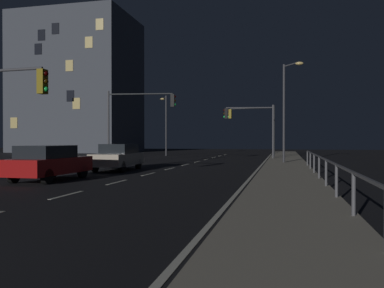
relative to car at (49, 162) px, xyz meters
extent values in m
plane|color=black|center=(3.23, 4.55, -0.82)|extent=(112.00, 112.00, 0.00)
cube|color=#9E937F|center=(10.35, 4.55, -0.75)|extent=(2.95, 77.00, 0.14)
cube|color=silver|center=(3.23, -3.95, -0.82)|extent=(0.14, 2.00, 0.01)
cube|color=silver|center=(3.23, 0.05, -0.82)|extent=(0.14, 2.00, 0.01)
cube|color=silver|center=(3.23, 4.05, -0.82)|extent=(0.14, 2.00, 0.01)
cube|color=silver|center=(3.23, 8.05, -0.82)|extent=(0.14, 2.00, 0.01)
cube|color=silver|center=(3.23, 12.05, -0.82)|extent=(0.14, 2.00, 0.01)
cube|color=silver|center=(3.23, 16.05, -0.82)|extent=(0.14, 2.00, 0.01)
cube|color=silver|center=(3.23, 20.05, -0.82)|extent=(0.14, 2.00, 0.01)
cube|color=silver|center=(3.23, 24.05, -0.82)|extent=(0.14, 2.00, 0.01)
cube|color=silver|center=(3.23, 28.05, -0.82)|extent=(0.14, 2.00, 0.01)
cube|color=silver|center=(3.23, 32.05, -0.82)|extent=(0.14, 2.00, 0.01)
cube|color=silver|center=(8.63, 9.55, -0.82)|extent=(0.14, 53.00, 0.01)
cube|color=#B71414|center=(0.00, 0.07, -0.15)|extent=(1.88, 4.42, 0.70)
cube|color=#1E2328|center=(0.00, -0.18, 0.47)|extent=(1.63, 2.49, 0.55)
cylinder|color=black|center=(-0.78, 1.49, -0.50)|extent=(0.23, 0.64, 0.64)
cylinder|color=black|center=(0.82, 1.46, -0.50)|extent=(0.23, 0.64, 0.64)
cylinder|color=black|center=(-0.82, -1.33, -0.50)|extent=(0.23, 0.64, 0.64)
cylinder|color=black|center=(0.78, -1.35, -0.50)|extent=(0.23, 0.64, 0.64)
cube|color=beige|center=(0.56, 6.16, -0.15)|extent=(1.98, 4.46, 0.70)
cube|color=#1E2328|center=(0.55, 6.41, 0.47)|extent=(1.69, 2.52, 0.55)
cylinder|color=black|center=(1.41, 4.78, -0.50)|extent=(0.24, 0.65, 0.64)
cylinder|color=black|center=(-0.19, 4.72, -0.50)|extent=(0.24, 0.65, 0.64)
cylinder|color=black|center=(1.31, 7.60, -0.50)|extent=(0.24, 0.65, 0.64)
cylinder|color=black|center=(-0.29, 7.54, -0.50)|extent=(0.24, 0.65, 0.64)
cylinder|color=#2D3033|center=(9.23, 24.39, 1.88)|extent=(0.16, 0.16, 5.12)
cylinder|color=#2D3033|center=(7.02, 24.57, 4.19)|extent=(4.44, 0.46, 0.11)
cube|color=olive|center=(4.80, 24.75, 3.66)|extent=(0.31, 0.36, 0.95)
sphere|color=black|center=(4.65, 24.76, 3.96)|extent=(0.20, 0.20, 0.20)
sphere|color=black|center=(4.65, 24.76, 3.66)|extent=(0.20, 0.20, 0.20)
sphere|color=#19D84C|center=(4.65, 24.76, 3.36)|extent=(0.20, 0.20, 0.20)
cylinder|color=#4C4C51|center=(-2.89, 12.22, 1.95)|extent=(0.16, 0.16, 5.54)
cylinder|color=#2D3033|center=(-0.43, 12.55, 4.47)|extent=(4.93, 0.78, 0.11)
cube|color=black|center=(2.02, 12.89, 3.95)|extent=(0.32, 0.37, 0.95)
sphere|color=black|center=(2.18, 12.91, 4.25)|extent=(0.20, 0.20, 0.20)
sphere|color=black|center=(2.18, 12.91, 3.95)|extent=(0.20, 0.20, 0.20)
sphere|color=#19D84C|center=(2.18, 12.91, 3.65)|extent=(0.20, 0.20, 0.20)
cylinder|color=#4C4C51|center=(9.23, 20.97, 1.75)|extent=(0.16, 0.16, 4.87)
cylinder|color=#4C4C51|center=(7.12, 20.65, 3.94)|extent=(4.24, 0.75, 0.11)
cube|color=black|center=(5.00, 20.33, 3.41)|extent=(0.33, 0.38, 0.95)
sphere|color=black|center=(4.85, 20.30, 3.71)|extent=(0.20, 0.20, 0.20)
sphere|color=black|center=(4.85, 20.30, 3.41)|extent=(0.20, 0.20, 0.20)
sphere|color=#19D84C|center=(4.85, 20.30, 3.11)|extent=(0.20, 0.20, 0.20)
cube|color=olive|center=(1.07, -2.07, 3.25)|extent=(0.30, 0.35, 0.95)
sphere|color=black|center=(1.23, -2.08, 3.55)|extent=(0.20, 0.20, 0.20)
sphere|color=black|center=(1.23, -2.08, 3.25)|extent=(0.20, 0.20, 0.20)
sphere|color=#19D84C|center=(1.23, -2.08, 2.95)|extent=(0.20, 0.20, 0.20)
cylinder|color=#38383D|center=(10.18, 14.45, 2.96)|extent=(0.18, 0.18, 7.27)
cylinder|color=#4C4C51|center=(10.71, 13.72, 6.44)|extent=(1.13, 1.53, 0.10)
ellipsoid|color=#F9D172|center=(11.23, 12.98, 6.34)|extent=(0.56, 0.36, 0.24)
cylinder|color=#38383D|center=(-2.83, 27.18, 2.59)|extent=(0.18, 0.18, 6.83)
cylinder|color=#2D3033|center=(-3.21, 27.71, 5.86)|extent=(0.83, 1.12, 0.10)
ellipsoid|color=#F9D172|center=(-3.58, 28.24, 5.76)|extent=(0.56, 0.36, 0.24)
cylinder|color=#59595E|center=(11.68, -6.29, -0.21)|extent=(0.09, 0.09, 0.95)
cylinder|color=#59595E|center=(11.68, -3.41, -0.21)|extent=(0.09, 0.09, 0.95)
cylinder|color=#59595E|center=(11.68, -0.52, -0.21)|extent=(0.09, 0.09, 0.95)
cylinder|color=#59595E|center=(11.68, 2.37, -0.21)|extent=(0.09, 0.09, 0.95)
cylinder|color=#59595E|center=(11.68, 5.25, -0.21)|extent=(0.09, 0.09, 0.95)
cylinder|color=#59595E|center=(11.68, 8.14, -0.21)|extent=(0.09, 0.09, 0.95)
cylinder|color=#59595E|center=(11.68, 11.03, -0.21)|extent=(0.09, 0.09, 0.95)
cube|color=slate|center=(11.68, -1.96, 0.27)|extent=(0.06, 25.98, 0.06)
cube|color=#4C515B|center=(-20.07, 38.40, 9.25)|extent=(16.49, 12.44, 20.15)
cube|color=black|center=(-20.00, 32.15, 16.07)|extent=(1.10, 0.06, 1.50)
cube|color=black|center=(-22.65, 32.15, 13.45)|extent=(1.10, 0.06, 1.50)
cube|color=#EACC7A|center=(-13.48, 32.15, 16.22)|extent=(1.10, 0.06, 1.50)
cube|color=black|center=(-17.79, 32.15, 6.89)|extent=(1.10, 0.06, 1.50)
cube|color=black|center=(-22.14, 32.15, 15.33)|extent=(1.10, 0.06, 1.50)
cube|color=#EACC7A|center=(-26.52, 32.15, 3.36)|extent=(1.10, 0.06, 1.50)
cube|color=#EACC7A|center=(-17.92, 32.15, 10.97)|extent=(1.10, 0.06, 1.50)
cube|color=#EACC7A|center=(-15.04, 32.15, 13.93)|extent=(1.10, 0.06, 1.50)
cube|color=#EACC7A|center=(-16.90, 32.15, 5.86)|extent=(1.10, 0.06, 1.50)
camera|label=1|loc=(10.17, -15.55, 1.00)|focal=36.76mm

